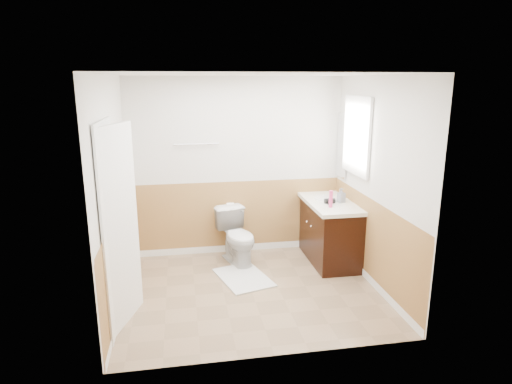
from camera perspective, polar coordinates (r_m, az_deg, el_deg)
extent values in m
plane|color=#8C7051|center=(5.36, -0.61, -12.71)|extent=(3.00, 3.00, 0.00)
plane|color=white|center=(4.78, -0.69, 15.08)|extent=(3.00, 3.00, 0.00)
plane|color=silver|center=(6.18, -2.60, 3.23)|extent=(3.00, 0.00, 3.00)
plane|color=silver|center=(3.70, 2.63, -4.40)|extent=(3.00, 0.00, 3.00)
plane|color=silver|center=(4.92, -18.17, -0.37)|extent=(0.00, 3.00, 3.00)
plane|color=silver|center=(5.37, 15.37, 1.02)|extent=(0.00, 3.00, 3.00)
plane|color=#9E783F|center=(6.35, -2.51, -3.45)|extent=(3.00, 0.00, 3.00)
plane|color=#9E783F|center=(4.01, 2.47, -14.56)|extent=(3.00, 0.00, 3.00)
plane|color=#9E783F|center=(5.15, -17.39, -8.47)|extent=(0.00, 2.60, 2.60)
plane|color=#9E783F|center=(5.57, 14.75, -6.51)|extent=(0.00, 2.60, 2.60)
imported|color=silver|center=(6.01, -2.41, -5.83)|extent=(0.60, 0.81, 0.74)
cube|color=silver|center=(5.66, -1.65, -11.08)|extent=(0.75, 0.92, 0.02)
cube|color=black|center=(6.13, 9.58, -5.30)|extent=(0.55, 1.10, 0.80)
sphere|color=white|center=(5.90, 7.20, -4.45)|extent=(0.03, 0.03, 0.03)
sphere|color=silver|center=(6.08, 6.65, -3.86)|extent=(0.03, 0.03, 0.03)
cube|color=white|center=(6.00, 9.66, -1.48)|extent=(0.60, 1.15, 0.05)
cylinder|color=white|center=(6.13, 9.30, -0.79)|extent=(0.36, 0.36, 0.02)
cylinder|color=#BCBCC3|center=(6.17, 10.90, -0.17)|extent=(0.02, 0.02, 0.14)
cylinder|color=#D33672|center=(5.70, 9.72, -0.91)|extent=(0.05, 0.05, 0.22)
imported|color=gray|center=(5.96, 11.05, -0.43)|extent=(0.11, 0.11, 0.19)
cylinder|color=black|center=(5.90, 9.57, -1.15)|extent=(0.14, 0.07, 0.07)
cylinder|color=black|center=(5.86, 9.42, -1.55)|extent=(0.03, 0.03, 0.07)
cube|color=silver|center=(6.30, 11.13, 5.95)|extent=(0.02, 0.35, 0.90)
cube|color=white|center=(5.80, 12.97, 7.15)|extent=(0.04, 0.80, 1.00)
cube|color=white|center=(5.80, 13.12, 7.15)|extent=(0.01, 0.70, 0.90)
cube|color=white|center=(4.54, -17.45, -4.55)|extent=(0.29, 0.78, 2.04)
cube|color=white|center=(4.55, -18.41, -4.46)|extent=(0.02, 0.92, 2.10)
sphere|color=silver|center=(4.86, -16.22, -4.07)|extent=(0.06, 0.06, 0.06)
cylinder|color=silver|center=(6.03, -7.80, 6.20)|extent=(0.62, 0.02, 0.02)
cylinder|color=silver|center=(6.23, -3.37, -1.91)|extent=(0.14, 0.02, 0.02)
cylinder|color=white|center=(6.23, -3.37, -1.91)|extent=(0.10, 0.11, 0.11)
cube|color=white|center=(6.26, -3.35, -2.87)|extent=(0.10, 0.01, 0.16)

